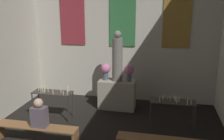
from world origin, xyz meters
TOP-DOWN VIEW (x-y plane):
  - wall_back at (0.00, 11.30)m, footprint 6.48×0.16m
  - altar at (0.00, 10.36)m, footprint 1.16×0.57m
  - statue at (0.00, 10.36)m, footprint 0.32×0.32m
  - flower_vase_left at (-0.38, 10.36)m, footprint 0.31×0.31m
  - flower_vase_right at (0.38, 10.36)m, footprint 0.31×0.31m
  - candle_rack_left at (-1.70, 9.24)m, footprint 1.16×0.44m
  - candle_rack_right at (1.70, 9.24)m, footprint 1.16×0.44m
  - pew_back_left at (-1.50, 7.86)m, footprint 2.05×0.36m
  - person_seated at (-1.38, 7.86)m, footprint 0.36×0.24m

SIDE VIEW (x-z plane):
  - pew_back_left at x=-1.50m, z-range 0.11..0.57m
  - altar at x=0.00m, z-range 0.00..0.93m
  - candle_rack_right at x=1.70m, z-range 0.19..1.20m
  - candle_rack_left at x=-1.70m, z-range 0.19..1.21m
  - person_seated at x=-1.38m, z-range 0.42..1.12m
  - flower_vase_left at x=-0.38m, z-range 1.00..1.53m
  - flower_vase_right at x=0.38m, z-range 1.00..1.53m
  - statue at x=0.00m, z-range 0.88..2.45m
  - wall_back at x=0.00m, z-range 0.03..5.96m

